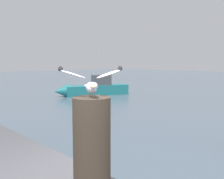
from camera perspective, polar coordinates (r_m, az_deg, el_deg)
mooring_post at (r=2.47m, az=-4.35°, el=-12.28°), size 0.34×0.34×0.92m
seagull at (r=2.35m, az=-4.45°, el=1.50°), size 0.38×0.54×0.27m
boat_teal at (r=19.69m, az=-4.52°, el=0.17°), size 2.84×5.61×4.48m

